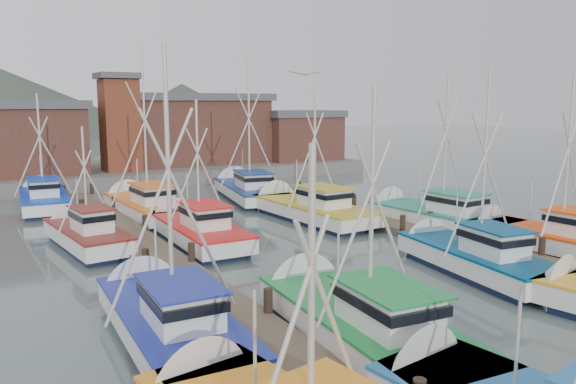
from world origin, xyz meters
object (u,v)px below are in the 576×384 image
boat_8 (195,229)px  boat_12 (144,205)px  lookout_tower (120,122)px  boat_4 (355,320)px

boat_8 → boat_12: boat_12 is taller
boat_12 → lookout_tower: bearing=78.4°
lookout_tower → boat_12: 16.21m
boat_4 → boat_8: (0.29, 14.16, -0.00)m
boat_8 → boat_12: bearing=93.6°
boat_4 → boat_12: boat_12 is taller
boat_8 → boat_12: 8.10m
lookout_tower → boat_12: (-2.43, -15.28, -4.86)m
boat_8 → boat_12: size_ratio=0.79×
boat_8 → boat_12: (-0.34, 8.09, 0.01)m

